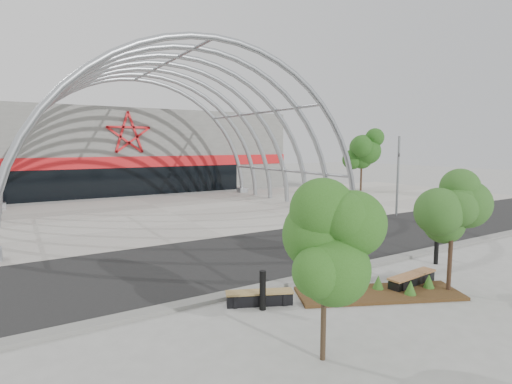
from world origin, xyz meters
TOP-DOWN VIEW (x-y plane):
  - ground at (0.00, 0.00)m, footprint 140.00×140.00m
  - road at (0.00, 3.50)m, footprint 140.00×7.00m
  - forecourt at (0.00, 15.50)m, footprint 60.00×17.00m
  - kerb at (0.00, -0.25)m, footprint 60.00×0.50m
  - arena_building at (0.00, 33.45)m, footprint 34.00×15.24m
  - vault_canopy at (0.00, 15.50)m, footprint 20.80×15.80m
  - planting_bed at (0.43, -2.51)m, footprint 5.25×3.54m
  - signal_pole at (12.46, 6.59)m, footprint 0.36×0.73m
  - street_tree_0 at (-3.50, -4.53)m, footprint 1.64×1.64m
  - street_tree_1 at (2.54, -3.55)m, footprint 1.69×1.69m
  - bench_0 at (-3.10, -1.27)m, footprint 1.97×1.19m
  - bench_1 at (1.98, -2.62)m, footprint 2.14×0.64m
  - bollard_0 at (-3.20, -1.61)m, footprint 0.18×0.18m
  - bollard_1 at (-1.27, -1.80)m, footprint 0.15×0.15m
  - bollard_2 at (0.92, 0.70)m, footprint 0.14×0.14m
  - bollard_3 at (1.11, -1.35)m, footprint 0.18×0.18m
  - bollard_4 at (4.94, -1.46)m, footprint 0.17×0.17m
  - bg_tree_1 at (21.00, 18.00)m, footprint 2.70×2.70m

SIDE VIEW (x-z plane):
  - ground at x=0.00m, z-range 0.00..0.00m
  - road at x=0.00m, z-range 0.00..0.02m
  - vault_canopy at x=0.00m, z-range -10.16..10.20m
  - forecourt at x=0.00m, z-range 0.00..0.04m
  - kerb at x=0.00m, z-range 0.00..0.12m
  - planting_bed at x=0.43m, z-range -0.14..0.40m
  - bench_0 at x=-3.10m, z-range -0.01..0.41m
  - bench_1 at x=1.98m, z-range -0.01..0.44m
  - bollard_2 at x=0.92m, z-range 0.00..0.90m
  - bollard_1 at x=-1.27m, z-range 0.00..0.95m
  - bollard_4 at x=4.94m, z-range 0.00..1.04m
  - bollard_3 at x=1.11m, z-range 0.00..1.12m
  - bollard_0 at x=-3.20m, z-range 0.00..1.13m
  - street_tree_0 at x=-3.50m, z-range 0.82..4.56m
  - signal_pole at x=12.46m, z-range 0.12..5.34m
  - street_tree_1 at x=2.54m, z-range 0.87..4.86m
  - arena_building at x=0.00m, z-range -0.01..7.99m
  - bg_tree_1 at x=21.00m, z-range 1.29..7.20m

